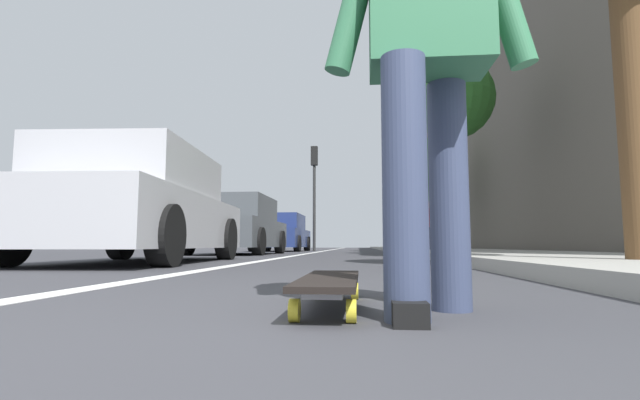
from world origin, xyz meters
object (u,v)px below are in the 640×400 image
parked_car_near (139,209)px  traffic_light (314,179)px  pedestrian_distant (432,224)px  street_tree_far (418,170)px  street_tree_mid (452,101)px  skateboard (330,283)px  skater_person (427,38)px  parked_car_far (281,234)px  parked_car_mid (238,227)px

parked_car_near → traffic_light: (13.02, -1.13, 2.30)m
pedestrian_distant → parked_car_near: bearing=146.1°
traffic_light → street_tree_far: bearing=-106.1°
street_tree_mid → skateboard: bearing=165.6°
skater_person → parked_car_far: bearing=11.3°
traffic_light → pedestrian_distant: traffic_light is taller
skateboard → parked_car_far: parked_car_far is taller
skateboard → pedestrian_distant: pedestrian_distant is taller
traffic_light → skater_person: bearing=-173.2°
traffic_light → pedestrian_distant: 7.08m
skater_person → traffic_light: size_ratio=0.37×
street_tree_mid → parked_car_far: bearing=37.6°
parked_car_near → street_tree_mid: (5.21, -5.28, 3.02)m
skater_person → street_tree_far: bearing=-7.3°
skater_person → street_tree_far: size_ratio=0.37×
skater_person → pedestrian_distant: (11.96, -1.88, -0.08)m
skateboard → parked_car_far: bearing=10.2°
parked_car_mid → parked_car_far: 6.42m
skater_person → parked_car_mid: 10.75m
parked_car_mid → traffic_light: size_ratio=0.95×
street_tree_mid → street_tree_far: street_tree_mid is taller
skateboard → traffic_light: size_ratio=0.19×
parked_car_near → street_tree_far: 13.17m
parked_car_near → pedestrian_distant: pedestrian_distant is taller
street_tree_mid → parked_car_near: bearing=134.6°
pedestrian_distant → street_tree_mid: bearing=-175.2°
skateboard → pedestrian_distant: bearing=-10.7°
parked_car_far → parked_car_near: bearing=-179.4°
street_tree_far → pedestrian_distant: (-4.27, 0.20, -2.26)m
skateboard → skater_person: size_ratio=0.51×
parked_car_far → traffic_light: (0.81, -1.25, 2.33)m
parked_car_mid → parked_car_far: size_ratio=0.97×
pedestrian_distant → street_tree_far: bearing=-2.6°
parked_car_far → pedestrian_distant: bearing=-131.8°
street_tree_mid → pedestrian_distant: street_tree_mid is taller
parked_car_far → pedestrian_distant: (-4.65, -5.20, 0.16)m
parked_car_mid → pedestrian_distant: bearing=-71.5°
parked_car_mid → traffic_light: 7.70m
skater_person → street_tree_far: street_tree_far is taller
skateboard → street_tree_mid: 10.43m
parked_car_mid → parked_car_far: parked_car_mid is taller
skateboard → traffic_light: 17.61m
parked_car_near → parked_car_far: parked_car_near is taller
skater_person → street_tree_mid: (9.61, -2.08, 2.81)m
skateboard → street_tree_far: (16.08, -2.42, 3.03)m
skateboard → parked_car_near: (4.25, 2.85, 0.63)m
skateboard → traffic_light: bearing=5.7°
street_tree_mid → pedestrian_distant: size_ratio=3.22×
skateboard → street_tree_mid: bearing=-14.4°
skater_person → traffic_light: 17.67m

